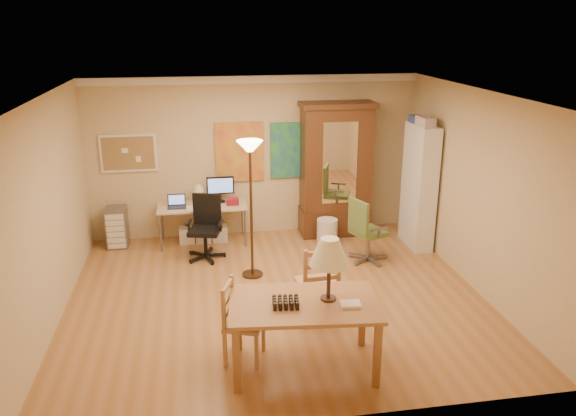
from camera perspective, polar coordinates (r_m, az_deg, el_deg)
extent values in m
plane|color=olive|center=(7.67, -1.21, -9.00)|extent=(5.50, 5.50, 0.00)
cube|color=white|center=(9.29, -3.58, 12.91)|extent=(5.50, 0.08, 0.12)
cube|color=#9A7348|center=(9.49, -15.90, 5.38)|extent=(0.90, 0.04, 0.62)
cube|color=yellow|center=(9.46, -4.95, 5.68)|extent=(0.80, 0.04, 1.00)
cube|color=#235C8F|center=(9.57, 0.45, 5.90)|extent=(0.75, 0.04, 0.95)
cube|color=brown|center=(5.90, 1.65, -9.71)|extent=(1.64, 1.08, 0.04)
cube|color=brown|center=(5.75, -5.26, -15.14)|extent=(0.08, 0.08, 0.73)
cube|color=brown|center=(5.87, 9.04, -14.54)|extent=(0.08, 0.08, 0.73)
cube|color=brown|center=(6.41, -5.09, -11.26)|extent=(0.08, 0.08, 0.73)
cube|color=brown|center=(6.52, 7.56, -10.82)|extent=(0.08, 0.08, 0.73)
cylinder|color=#321C10|center=(5.96, 4.11, -9.12)|extent=(0.17, 0.17, 0.02)
cylinder|color=#321C10|center=(5.87, 4.15, -7.43)|extent=(0.04, 0.04, 0.41)
cone|color=beige|center=(5.73, 4.23, -4.46)|extent=(0.41, 0.41, 0.29)
cube|color=white|center=(5.85, 6.35, -9.69)|extent=(0.22, 0.18, 0.03)
cube|color=black|center=(5.80, -0.24, -9.57)|extent=(0.31, 0.26, 0.08)
cube|color=#A47D4B|center=(6.93, 2.97, -7.66)|extent=(0.51, 0.49, 0.04)
cube|color=#A47D4B|center=(7.27, 4.07, -8.62)|extent=(0.05, 0.05, 0.47)
cube|color=#A47D4B|center=(7.17, 0.90, -9.00)|extent=(0.05, 0.05, 0.47)
cube|color=#A47D4B|center=(6.94, 5.05, -10.04)|extent=(0.05, 0.05, 0.47)
cube|color=#A47D4B|center=(6.84, 1.73, -10.46)|extent=(0.05, 0.05, 0.47)
cube|color=#A47D4B|center=(6.71, 5.18, -6.10)|extent=(0.05, 0.05, 0.54)
cube|color=#A47D4B|center=(6.60, 1.77, -6.48)|extent=(0.05, 0.05, 0.54)
cube|color=#A47D4B|center=(6.63, 3.50, -5.87)|extent=(0.41, 0.06, 0.05)
cube|color=#A47D4B|center=(6.22, -4.47, -11.60)|extent=(0.52, 0.53, 0.04)
cube|color=#A47D4B|center=(6.15, -3.21, -14.40)|extent=(0.05, 0.05, 0.41)
cube|color=#A47D4B|center=(6.45, -2.51, -12.67)|extent=(0.05, 0.05, 0.41)
cube|color=#A47D4B|center=(6.22, -6.41, -14.06)|extent=(0.05, 0.05, 0.41)
cube|color=#A47D4B|center=(6.52, -5.55, -12.37)|extent=(0.05, 0.05, 0.41)
cube|color=#A47D4B|center=(5.99, -6.57, -10.31)|extent=(0.05, 0.05, 0.48)
cube|color=#A47D4B|center=(6.29, -5.69, -8.74)|extent=(0.05, 0.05, 0.48)
cube|color=#A47D4B|center=(6.12, -6.13, -9.11)|extent=(0.14, 0.35, 0.05)
cylinder|color=#3C2718|center=(8.28, -3.62, -6.72)|extent=(0.30, 0.30, 0.03)
cylinder|color=#3C2718|center=(7.93, -3.76, -0.52)|extent=(0.04, 0.04, 1.88)
cone|color=#FFE0A5|center=(7.67, -3.91, 6.30)|extent=(0.36, 0.36, 0.15)
cube|color=tan|center=(9.31, -8.72, 0.18)|extent=(1.45, 0.63, 0.03)
cylinder|color=slate|center=(9.19, -12.81, -2.51)|extent=(0.03, 0.03, 0.63)
cylinder|color=slate|center=(9.20, -4.36, -2.07)|extent=(0.03, 0.03, 0.63)
cylinder|color=slate|center=(9.70, -12.66, -1.38)|extent=(0.03, 0.03, 0.63)
cylinder|color=slate|center=(9.70, -4.66, -0.96)|extent=(0.03, 0.03, 0.63)
cube|color=black|center=(9.27, -11.23, 0.09)|extent=(0.29, 0.20, 0.01)
cube|color=black|center=(9.38, -11.25, 0.92)|extent=(0.29, 0.05, 0.19)
cube|color=black|center=(9.36, -6.89, 2.30)|extent=(0.45, 0.04, 0.29)
cone|color=beige|center=(9.32, -9.09, 2.00)|extent=(0.18, 0.18, 0.11)
cube|color=white|center=(9.18, -9.55, -0.03)|extent=(0.23, 0.29, 0.01)
cube|color=maroon|center=(9.27, -5.66, 0.66)|extent=(0.20, 0.14, 0.11)
cube|color=white|center=(9.53, -10.21, -2.73)|extent=(0.25, 0.22, 0.27)
cube|color=white|center=(9.53, -8.58, -2.65)|extent=(0.25, 0.22, 0.27)
cube|color=silver|center=(9.53, -6.95, -2.56)|extent=(0.25, 0.22, 0.27)
cylinder|color=black|center=(8.83, -8.38, -3.65)|extent=(0.06, 0.06, 0.38)
cube|color=black|center=(8.75, -8.44, -2.31)|extent=(0.56, 0.54, 0.07)
cube|color=black|center=(8.85, -8.22, -0.08)|extent=(0.44, 0.16, 0.50)
cube|color=black|center=(8.77, -10.07, -1.42)|extent=(0.11, 0.29, 0.03)
cube|color=black|center=(8.65, -6.88, -1.54)|extent=(0.11, 0.29, 0.03)
cylinder|color=slate|center=(8.76, 8.14, -3.81)|extent=(0.06, 0.06, 0.39)
cube|color=#506B30|center=(8.68, 8.21, -2.44)|extent=(0.58, 0.59, 0.07)
cube|color=#506B30|center=(8.45, 7.16, -0.87)|extent=(0.20, 0.43, 0.50)
cube|color=slate|center=(8.45, 9.31, -2.11)|extent=(0.29, 0.14, 0.03)
cube|color=slate|center=(8.82, 7.24, -1.12)|extent=(0.29, 0.14, 0.03)
cube|color=slate|center=(9.60, -16.97, -1.86)|extent=(0.33, 0.38, 0.66)
cube|color=silver|center=(9.42, -17.11, -2.28)|extent=(0.28, 0.02, 0.57)
cube|color=#3D1D10|center=(9.58, 4.86, 3.70)|extent=(1.15, 0.52, 2.20)
cube|color=#3D1D10|center=(9.84, 4.72, -1.21)|extent=(1.20, 0.57, 0.44)
cube|color=white|center=(9.28, 5.29, 4.53)|extent=(0.58, 0.01, 1.36)
cube|color=#3D1D10|center=(9.36, 5.05, 10.42)|extent=(1.24, 0.59, 0.08)
cube|color=white|center=(9.28, 13.17, 2.14)|extent=(0.30, 0.80, 2.00)
cube|color=#993333|center=(9.29, 13.05, -1.22)|extent=(0.18, 0.40, 0.24)
cube|color=#334C99|center=(9.29, 12.77, 6.39)|extent=(0.18, 0.28, 0.20)
cylinder|color=silver|center=(9.34, 3.99, -2.40)|extent=(0.34, 0.34, 0.43)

